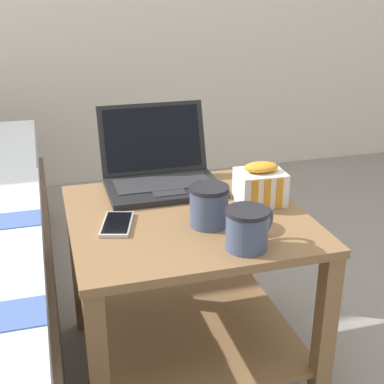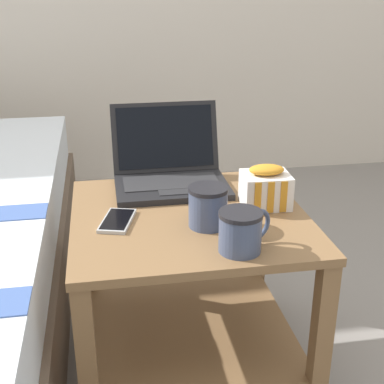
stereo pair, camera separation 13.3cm
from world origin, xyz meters
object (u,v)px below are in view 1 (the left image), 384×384
at_px(laptop, 160,171).
at_px(mug_front_left, 209,203).
at_px(snack_bag, 260,185).
at_px(mug_front_right, 248,227).
at_px(cell_phone, 117,224).

distance_m(laptop, mug_front_left, 0.30).
relative_size(laptop, snack_bag, 2.50).
bearing_deg(mug_front_right, snack_bag, 61.24).
xyz_separation_m(snack_bag, cell_phone, (-0.40, -0.04, -0.05)).
xyz_separation_m(laptop, mug_front_left, (0.06, -0.29, 0.01)).
relative_size(laptop, cell_phone, 2.15).
bearing_deg(snack_bag, laptop, 139.33).
relative_size(mug_front_left, cell_phone, 0.95).
relative_size(laptop, mug_front_left, 2.27).
bearing_deg(snack_bag, cell_phone, -174.32).
height_order(laptop, cell_phone, laptop).
bearing_deg(cell_phone, snack_bag, 5.68).
bearing_deg(laptop, mug_front_left, -79.35).
distance_m(laptop, snack_bag, 0.31).
xyz_separation_m(laptop, mug_front_right, (0.10, -0.44, 0.01)).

